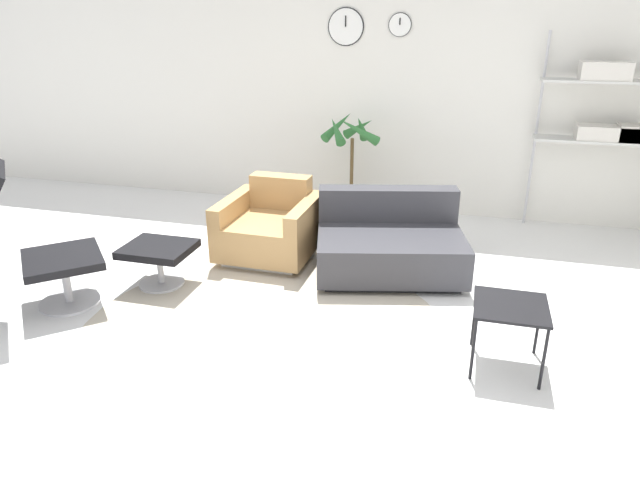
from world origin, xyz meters
TOP-DOWN VIEW (x-y plane):
  - ground_plane at (0.00, 0.00)m, footprint 12.00×12.00m
  - wall_back at (-0.00, 2.72)m, footprint 12.00×0.09m
  - round_rug at (-0.22, -0.15)m, footprint 2.54×2.54m
  - ottoman at (-1.27, 0.31)m, footprint 0.53×0.45m
  - armchair_red at (-0.61, 1.11)m, footprint 0.81×0.84m
  - couch_low at (0.46, 1.05)m, footprint 1.36×1.13m
  - side_table at (1.37, -0.16)m, footprint 0.43×0.43m
  - potted_plant at (-0.15, 2.29)m, footprint 0.64×0.64m
  - shelf_unit at (2.26, 2.49)m, footprint 1.34×0.28m

SIDE VIEW (x-z plane):
  - ground_plane at x=0.00m, z-range 0.00..0.00m
  - round_rug at x=-0.22m, z-range 0.00..0.01m
  - couch_low at x=0.46m, z-range -0.09..0.56m
  - armchair_red at x=-0.61m, z-range -0.08..0.59m
  - ottoman at x=-1.27m, z-range 0.09..0.43m
  - side_table at x=1.37m, z-range 0.17..0.59m
  - potted_plant at x=-0.15m, z-range -0.07..1.06m
  - shelf_unit at x=2.26m, z-range 0.25..2.15m
  - wall_back at x=0.00m, z-range 0.00..2.80m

